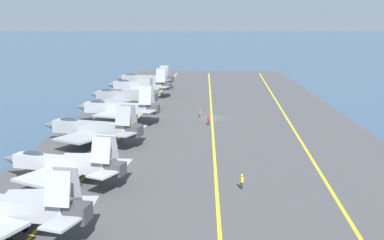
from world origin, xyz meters
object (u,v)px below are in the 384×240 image
at_px(crew_yellow_vest, 242,181).
at_px(crew_brown_vest, 200,113).
at_px(parked_jet_second, 64,164).
at_px(parked_jet_fourth, 118,108).
at_px(crew_red_vest, 209,120).
at_px(parked_jet_fifth, 124,96).
at_px(parked_jet_seventh, 145,79).
at_px(parked_jet_third, 93,128).
at_px(parked_jet_nearest, 7,208).
at_px(parked_jet_sixth, 139,85).

xyz_separation_m(crew_yellow_vest, crew_brown_vest, (40.09, 4.97, -0.01)).
height_order(parked_jet_second, parked_jet_fourth, parked_jet_fourth).
relative_size(crew_yellow_vest, crew_brown_vest, 1.01).
bearing_deg(crew_red_vest, parked_jet_fifth, 45.59).
xyz_separation_m(parked_jet_seventh, crew_yellow_vest, (-80.98, -20.53, -1.71)).
xyz_separation_m(parked_jet_second, parked_jet_seventh, (79.59, 0.68, 0.39)).
height_order(parked_jet_seventh, crew_yellow_vest, parked_jet_seventh).
distance_m(parked_jet_fourth, crew_yellow_vest, 39.53).
bearing_deg(crew_red_vest, parked_jet_second, 152.61).
distance_m(parked_jet_fifth, crew_red_vest, 25.13).
height_order(parked_jet_second, parked_jet_fifth, parked_jet_fifth).
distance_m(parked_jet_third, parked_jet_seventh, 61.74).
height_order(parked_jet_nearest, crew_yellow_vest, parked_jet_nearest).
relative_size(parked_jet_second, crew_brown_vest, 9.31).
bearing_deg(crew_yellow_vest, parked_jet_sixth, 16.93).
xyz_separation_m(parked_jet_fifth, crew_yellow_vest, (-50.71, -21.31, -1.61)).
height_order(parked_jet_third, parked_jet_sixth, parked_jet_sixth).
bearing_deg(crew_brown_vest, parked_jet_sixth, 30.43).
xyz_separation_m(parked_jet_sixth, crew_red_vest, (-32.50, -16.59, -1.81)).
height_order(parked_jet_nearest, parked_jet_fifth, parked_jet_fifth).
relative_size(crew_yellow_vest, crew_red_vest, 0.93).
height_order(parked_jet_nearest, parked_jet_sixth, parked_jet_sixth).
height_order(parked_jet_third, crew_brown_vest, parked_jet_third).
height_order(parked_jet_fourth, crew_brown_vest, parked_jet_fourth).
bearing_deg(crew_yellow_vest, parked_jet_seventh, 14.23).
relative_size(parked_jet_third, parked_jet_fourth, 1.03).
bearing_deg(parked_jet_third, parked_jet_second, -177.21).
relative_size(parked_jet_fifth, parked_jet_seventh, 0.96).
bearing_deg(parked_jet_second, parked_jet_fourth, -0.51).
distance_m(parked_jet_second, parked_jet_third, 17.87).
xyz_separation_m(parked_jet_nearest, parked_jet_fifth, (63.29, 0.76, -0.12)).
xyz_separation_m(parked_jet_third, crew_yellow_vest, (-19.24, -20.73, -1.50)).
relative_size(parked_jet_second, parked_jet_seventh, 0.94).
distance_m(parked_jet_second, crew_yellow_vest, 19.95).
bearing_deg(parked_jet_fourth, crew_red_vest, -94.04).
bearing_deg(parked_jet_fifth, parked_jet_sixth, -5.07).
relative_size(parked_jet_fifth, parked_jet_sixth, 0.97).
xyz_separation_m(parked_jet_third, parked_jet_sixth, (46.42, -0.74, 0.39)).
bearing_deg(parked_jet_fifth, parked_jet_seventh, -1.48).
xyz_separation_m(parked_jet_sixth, crew_yellow_vest, (-65.66, -19.99, -1.89)).
distance_m(parked_jet_fourth, parked_jet_sixth, 31.36).
height_order(parked_jet_nearest, crew_red_vest, parked_jet_nearest).
xyz_separation_m(parked_jet_third, parked_jet_seventh, (61.74, -0.19, 0.22)).
bearing_deg(crew_yellow_vest, crew_brown_vest, 7.06).
bearing_deg(crew_brown_vest, crew_yellow_vest, -172.94).
height_order(parked_jet_sixth, parked_jet_seventh, parked_jet_sixth).
bearing_deg(crew_brown_vest, parked_jet_fourth, 111.62).
distance_m(parked_jet_second, parked_jet_fourth, 32.92).
relative_size(parked_jet_fourth, parked_jet_fifth, 0.99).
distance_m(parked_jet_seventh, crew_yellow_vest, 83.56).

